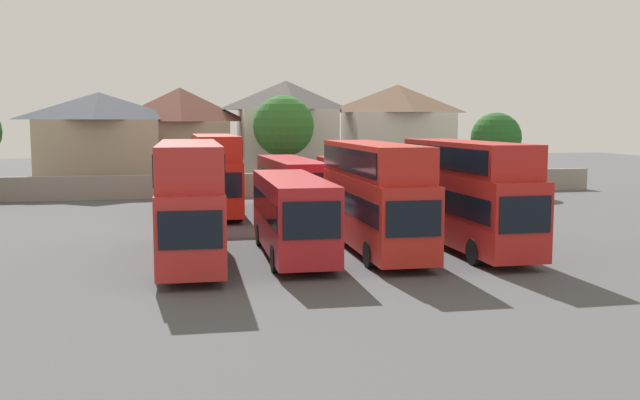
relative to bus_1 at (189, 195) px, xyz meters
name	(u,v)px	position (x,y,z in m)	size (l,w,h in m)	color
ground	(275,207)	(6.28, 18.10, -2.81)	(140.00, 140.00, 0.00)	#4C4C4F
depot_boundary_wall	(262,185)	(6.28, 25.04, -1.91)	(56.00, 0.50, 1.80)	gray
bus_1	(189,195)	(0.00, 0.00, 0.00)	(2.80, 11.70, 5.00)	red
bus_2	(292,212)	(4.38, -0.07, -0.83)	(2.74, 10.12, 3.47)	#B11C21
bus_3	(374,191)	(8.20, 0.47, -0.05)	(2.70, 11.34, 4.90)	red
bus_4	(467,189)	(12.45, -0.04, -0.02)	(2.57, 10.89, 4.97)	red
bus_5	(215,170)	(2.03, 14.82, 0.00)	(2.66, 10.41, 4.99)	#B52015
bus_6	(290,182)	(6.82, 14.93, -0.84)	(2.85, 11.87, 3.45)	red
bus_7	(353,182)	(10.96, 14.96, -0.91)	(2.71, 11.73, 3.32)	red
house_terrace_left	(100,140)	(-6.47, 32.84, 1.40)	(10.24, 7.94, 8.25)	tan
house_terrace_centre	(181,136)	(0.27, 34.32, 1.67)	(8.61, 6.54, 8.77)	tan
house_terrace_right	(286,132)	(9.71, 34.35, 2.02)	(8.73, 7.53, 9.47)	silver
house_terrace_far_right	(397,133)	(20.15, 33.85, 1.88)	(9.82, 6.60, 9.20)	silver
tree_left_of_lot	(496,138)	(24.90, 23.04, 1.69)	(4.03, 4.03, 6.53)	brown
tree_right_of_lot	(283,126)	(8.38, 27.54, 2.59)	(4.98, 4.98, 7.93)	brown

